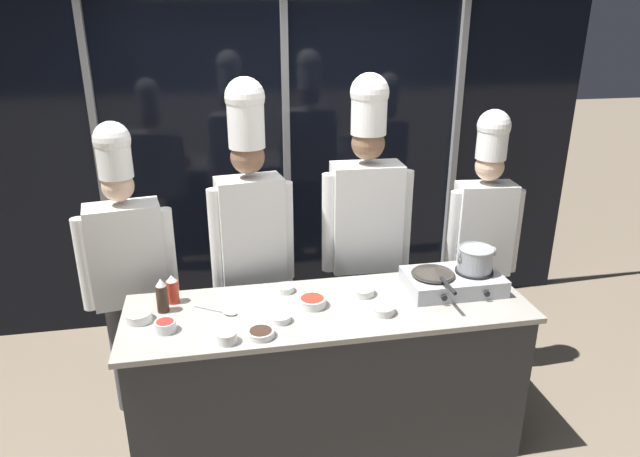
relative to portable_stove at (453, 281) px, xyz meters
name	(u,v)px	position (x,y,z in m)	size (l,w,h in m)	color
ground_plane	(328,442)	(-0.73, -0.06, -0.96)	(24.00, 24.00, 0.00)	#7F705B
window_wall_back	(286,153)	(-0.73, 1.58, 0.39)	(4.81, 0.09, 2.70)	black
demo_counter	(328,377)	(-0.73, -0.06, -0.50)	(2.15, 0.67, 0.91)	#2D2D30
portable_stove	(453,281)	(0.00, 0.00, 0.00)	(0.53, 0.34, 0.11)	#B2B5BA
frying_pan	(434,271)	(-0.12, 0.00, 0.08)	(0.24, 0.42, 0.04)	#38332D
stock_pot	(475,259)	(0.12, 0.00, 0.13)	(0.22, 0.20, 0.14)	#93969B
squeeze_bottle_chili	(173,289)	(-1.54, 0.14, 0.03)	(0.07, 0.07, 0.16)	red
squeeze_bottle_soy	(162,296)	(-1.59, 0.05, 0.04)	(0.06, 0.06, 0.19)	#332319
prep_bowl_onion	(362,290)	(-0.52, 0.04, -0.03)	(0.14, 0.14, 0.04)	white
prep_bowl_soy_glaze	(261,333)	(-1.11, -0.29, -0.03)	(0.14, 0.14, 0.03)	white
prep_bowl_shrimp	(227,336)	(-1.27, -0.32, -0.02)	(0.10, 0.10, 0.06)	white
prep_bowl_bell_pepper	(165,325)	(-1.56, -0.16, -0.02)	(0.11, 0.11, 0.06)	white
prep_bowl_bean_sprouts	(281,318)	(-1.00, -0.17, -0.03)	(0.11, 0.11, 0.04)	white
prep_bowl_noodles	(383,309)	(-0.47, -0.19, -0.03)	(0.13, 0.13, 0.04)	white
prep_bowl_chili_flakes	(312,301)	(-0.81, -0.04, -0.02)	(0.15, 0.15, 0.05)	white
prep_bowl_ginger	(139,316)	(-1.70, -0.03, -0.02)	(0.13, 0.13, 0.05)	white
prep_bowl_rice	(285,288)	(-0.93, 0.15, -0.03)	(0.10, 0.10, 0.04)	white
serving_spoon_slotted	(224,312)	(-1.28, -0.03, -0.04)	(0.23, 0.16, 0.02)	#B2B5BA
chef_head	(127,254)	(-1.81, 0.52, 0.09)	(0.54, 0.28, 1.83)	#4C4C51
chef_sous	(251,220)	(-1.09, 0.48, 0.27)	(0.50, 0.25, 2.05)	#4C4C51
chef_line	(366,213)	(-0.37, 0.53, 0.25)	(0.56, 0.24, 2.05)	#4C4C51
chef_pastry	(483,224)	(0.41, 0.49, 0.13)	(0.48, 0.22, 1.83)	#232326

